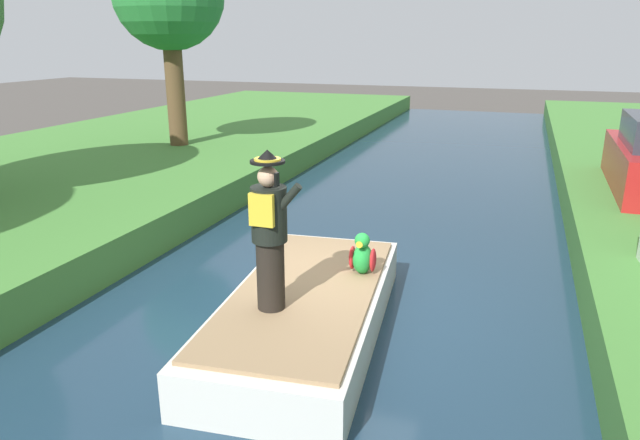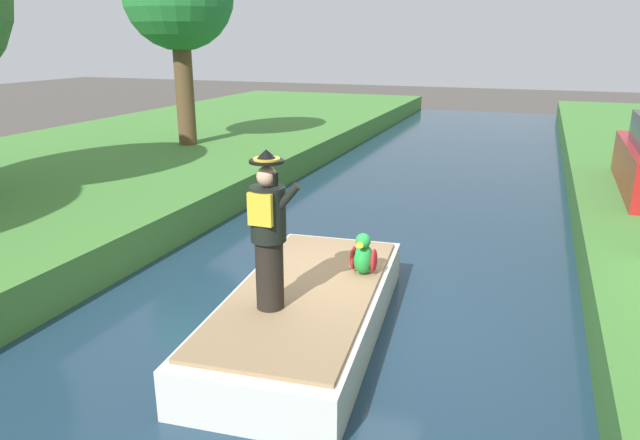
# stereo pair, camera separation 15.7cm
# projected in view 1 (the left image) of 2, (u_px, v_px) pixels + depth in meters

# --- Properties ---
(ground_plane) EXTENTS (80.00, 80.00, 0.00)m
(ground_plane) POSITION_uv_depth(u_px,v_px,m) (322.00, 318.00, 7.95)
(ground_plane) COLOR #4C4742
(canal_water) EXTENTS (6.68, 48.00, 0.10)m
(canal_water) POSITION_uv_depth(u_px,v_px,m) (322.00, 315.00, 7.94)
(canal_water) COLOR #1E384C
(canal_water) RESTS_ON ground
(boat) EXTENTS (2.20, 4.35, 0.61)m
(boat) POSITION_uv_depth(u_px,v_px,m) (306.00, 311.00, 7.26)
(boat) COLOR silver
(boat) RESTS_ON canal_water
(person_pirate) EXTENTS (0.61, 0.42, 1.85)m
(person_pirate) POSITION_uv_depth(u_px,v_px,m) (270.00, 232.00, 6.40)
(person_pirate) COLOR black
(person_pirate) RESTS_ON boat
(parrot_plush) EXTENTS (0.36, 0.35, 0.57)m
(parrot_plush) POSITION_uv_depth(u_px,v_px,m) (362.00, 256.00, 7.58)
(parrot_plush) COLOR green
(parrot_plush) RESTS_ON boat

